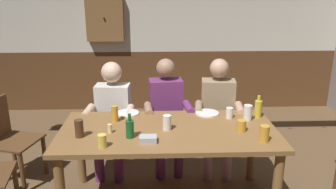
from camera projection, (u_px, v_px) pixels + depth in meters
The scene contains 21 objects.
back_wall_wainscot at pixel (162, 80), 5.63m from camera, with size 5.59×0.12×0.96m, color brown.
dining_table at pixel (168, 139), 3.05m from camera, with size 1.92×0.92×0.75m.
person_0 at pixel (112, 112), 3.67m from camera, with size 0.52×0.54×1.19m.
person_1 at pixel (167, 110), 3.70m from camera, with size 0.52×0.54×1.22m.
person_2 at pixel (218, 110), 3.71m from camera, with size 0.53×0.56×1.22m.
chair_empty_near_left at pixel (8, 138), 3.47m from camera, with size 0.54×0.54×0.88m.
table_candle at pixel (110, 129), 2.93m from camera, with size 0.04×0.04×0.08m, color #F9E08C.
condiment_caddy at pixel (148, 139), 2.76m from camera, with size 0.14×0.10×0.05m, color #B2B7BC.
plate_0 at pixel (128, 113), 3.37m from camera, with size 0.22×0.22×0.01m, color white.
plate_1 at pixel (207, 113), 3.37m from camera, with size 0.23×0.23×0.01m, color white.
bottle_0 at pixel (258, 108), 3.27m from camera, with size 0.07×0.07×0.22m.
bottle_1 at pixel (130, 129), 2.83m from camera, with size 0.07×0.07×0.21m.
pint_glass_0 at pixel (115, 114), 3.16m from camera, with size 0.06×0.06×0.16m, color gold.
pint_glass_1 at pixel (102, 141), 2.66m from camera, with size 0.07×0.07×0.11m, color #E5C64C.
pint_glass_2 at pixel (264, 134), 2.76m from camera, with size 0.08×0.08×0.14m, color gold.
pint_glass_3 at pixel (79, 128), 2.84m from camera, with size 0.07×0.07×0.15m, color #4C2D19.
pint_glass_4 at pixel (229, 113), 3.25m from camera, with size 0.07×0.07×0.11m, color white.
pint_glass_5 at pixel (241, 126), 2.96m from camera, with size 0.08×0.08×0.10m, color gold.
pint_glass_6 at pixel (167, 123), 2.99m from camera, with size 0.07×0.07×0.13m, color white.
pint_glass_7 at pixel (248, 113), 3.19m from camera, with size 0.08×0.08×0.15m, color white.
wall_dart_cabinet at pixel (105, 18), 5.17m from camera, with size 0.56×0.15×0.70m.
Camera 1 is at (-0.11, -2.59, 1.96)m, focal length 36.54 mm.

